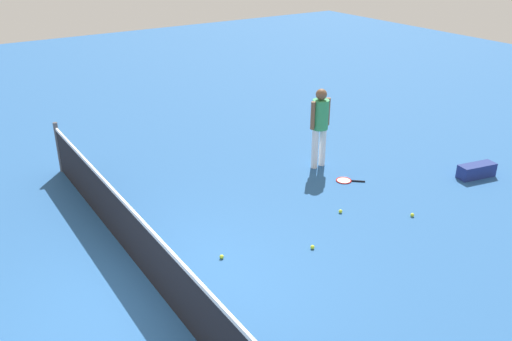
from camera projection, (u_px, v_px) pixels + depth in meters
name	position (u px, v px, depth m)	size (l,w,h in m)	color
ground_plane	(161.00, 295.00, 7.55)	(40.00, 40.00, 0.00)	#265693
court_net	(159.00, 265.00, 7.34)	(10.09, 0.09, 1.07)	#4C4C51
player_near_side	(320.00, 121.00, 11.16)	(0.37, 0.53, 1.70)	white
tennis_racket_near_player	(345.00, 180.00, 10.90)	(0.52, 0.55, 0.03)	red
tennis_ball_near_player	(312.00, 247.00, 8.60)	(0.07, 0.07, 0.07)	#C6E033
tennis_ball_by_net	(222.00, 257.00, 8.35)	(0.07, 0.07, 0.07)	#C6E033
tennis_ball_midcourt	(412.00, 215.00, 9.56)	(0.07, 0.07, 0.07)	#C6E033
tennis_ball_stray_left	(341.00, 211.00, 9.68)	(0.07, 0.07, 0.07)	#C6E033
equipment_bag	(478.00, 170.00, 11.04)	(0.43, 0.84, 0.28)	navy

